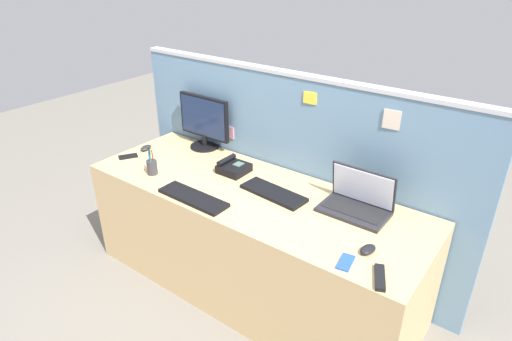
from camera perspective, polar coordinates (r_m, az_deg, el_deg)
The scene contains 14 objects.
ground_plane at distance 3.11m, azimuth -0.57°, elevation -14.70°, with size 10.00×10.00×0.00m, color slate.
desk at distance 2.88m, azimuth -0.60°, elevation -9.15°, with size 2.20×0.77×0.74m, color tan.
cubicle_divider at distance 3.00m, azimuth 4.26°, elevation -0.23°, with size 2.53×0.08×1.39m.
desktop_monitor at distance 3.22m, azimuth -6.81°, elevation 6.44°, with size 0.44×0.21×0.39m.
laptop at distance 2.52m, azimuth 13.12°, elevation -3.84°, with size 0.38×0.24×0.24m.
desk_phone at distance 2.89m, azimuth -3.00°, elevation 0.40°, with size 0.18×0.18×0.09m.
keyboard_main at distance 2.61m, azimuth -8.20°, elevation -3.53°, with size 0.46×0.14×0.02m, color black.
keyboard_spare at distance 2.63m, azimuth 2.30°, elevation -2.95°, with size 0.42×0.15×0.02m, color black.
computer_mouse_right_hand at distance 2.23m, azimuth 14.40°, elevation -9.95°, with size 0.06×0.10×0.03m, color black.
computer_mouse_left_hand at distance 3.32m, azimuth -14.19°, elevation 2.88°, with size 0.06×0.10×0.03m, color #232328.
pen_cup at distance 2.93m, azimuth -13.43°, elevation 0.47°, with size 0.07×0.07×0.19m.
cell_phone_black_slab at distance 3.24m, azimuth -16.36°, elevation 1.78°, with size 0.07×0.13×0.01m, color black.
cell_phone_blue_case at distance 2.14m, azimuth 11.63°, elevation -11.66°, with size 0.06×0.13×0.01m, color blue.
tv_remote at distance 2.08m, azimuth 15.88°, elevation -13.28°, with size 0.04×0.17×0.02m, color black.
Camera 1 is at (1.41, -1.84, 2.07)m, focal length 30.63 mm.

